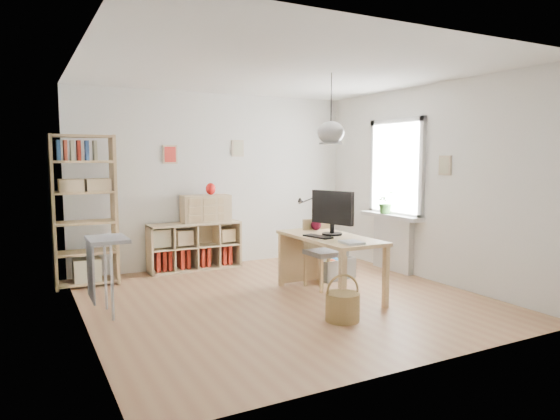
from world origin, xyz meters
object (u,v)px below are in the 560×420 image
tall_bookshelf (84,204)px  storage_chest (330,263)px  cube_shelf (193,250)px  monitor (332,210)px  desk (330,244)px  drawer_chest (206,209)px  chair (323,249)px

tall_bookshelf → storage_chest: (3.14, -1.12, -0.89)m
cube_shelf → monitor: (1.10, -2.17, 0.76)m
desk → storage_chest: size_ratio=2.05×
storage_chest → drawer_chest: size_ratio=1.00×
tall_bookshelf → chair: (2.76, -1.52, -0.58)m
desk → chair: bearing=67.8°
tall_bookshelf → drawer_chest: 1.79m
cube_shelf → chair: (1.20, -1.80, 0.21)m
desk → cube_shelf: bearing=114.6°
chair → storage_chest: bearing=44.2°
drawer_chest → monitor: bearing=-64.7°
cube_shelf → tall_bookshelf: bearing=-169.8°
desk → chair: chair is taller
tall_bookshelf → chair: 3.20m
cube_shelf → drawer_chest: (0.20, -0.04, 0.63)m
desk → monitor: 0.41m
desk → tall_bookshelf: bearing=143.0°
monitor → drawer_chest: bearing=96.6°
desk → tall_bookshelf: tall_bookshelf is taller
tall_bookshelf → monitor: size_ratio=3.24×
chair → drawer_chest: drawer_chest is taller
chair → drawer_chest: (-0.99, 1.76, 0.42)m
tall_bookshelf → storage_chest: size_ratio=2.74×
drawer_chest → storage_chest: bearing=-42.3°
chair → drawer_chest: size_ratio=1.23×
cube_shelf → chair: size_ratio=1.57×
cube_shelf → storage_chest: 2.11m
desk → storage_chest: (0.55, 0.83, -0.46)m
drawer_chest → cube_shelf: bearing=171.2°
drawer_chest → chair: bearing=-58.0°
desk → cube_shelf: desk is taller
desk → cube_shelf: (-1.02, 2.23, -0.36)m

